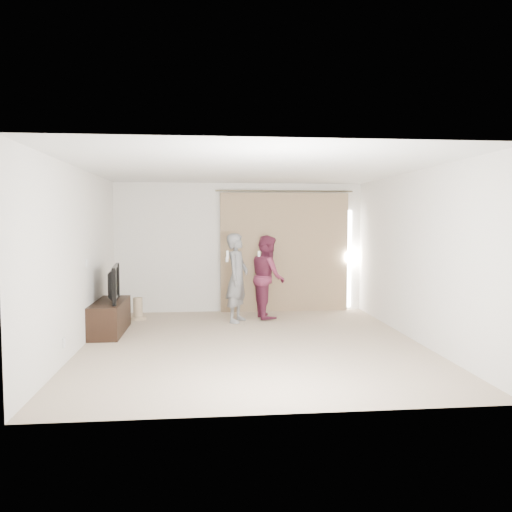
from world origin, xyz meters
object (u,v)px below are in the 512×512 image
Objects in this scene: tv_console at (110,317)px; person_woman at (268,277)px; tv at (109,283)px; person_man at (237,278)px.

person_woman is at bearing 20.85° from tv_console.
tv_console is 0.86× the size of person_woman.
person_woman reaches higher than tv.
tv_console is at bearing -159.15° from person_woman.
person_man is (2.14, 0.71, 0.55)m from tv_console.
tv_console is 0.56m from tv.
person_man reaches higher than tv_console.
tv_console is 1.32× the size of tv.
person_man is 1.03× the size of person_woman.
person_woman is at bearing 28.70° from person_man.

